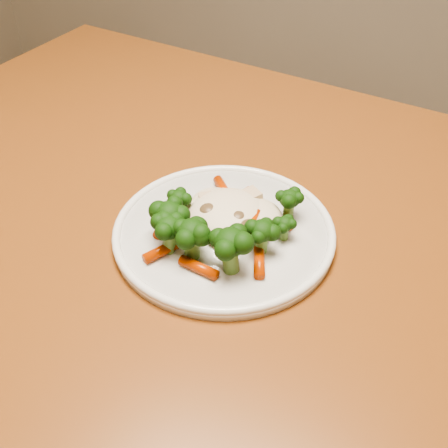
# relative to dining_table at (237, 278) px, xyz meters

# --- Properties ---
(dining_table) EXTENTS (1.30, 0.98, 0.75)m
(dining_table) POSITION_rel_dining_table_xyz_m (0.00, 0.00, 0.00)
(dining_table) COLOR brown
(dining_table) RESTS_ON ground
(plate) EXTENTS (0.26, 0.26, 0.01)m
(plate) POSITION_rel_dining_table_xyz_m (-0.01, -0.04, 0.11)
(plate) COLOR white
(plate) RESTS_ON dining_table
(meal) EXTENTS (0.16, 0.17, 0.05)m
(meal) POSITION_rel_dining_table_xyz_m (-0.01, -0.05, 0.13)
(meal) COLOR beige
(meal) RESTS_ON plate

